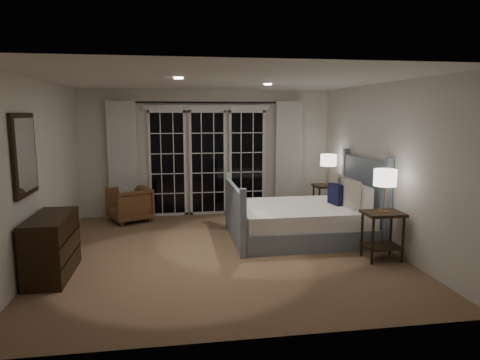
{
  "coord_description": "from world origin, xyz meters",
  "views": [
    {
      "loc": [
        -0.7,
        -6.08,
        2.05
      ],
      "look_at": [
        0.3,
        0.19,
        1.05
      ],
      "focal_mm": 32.0,
      "sensor_mm": 36.0,
      "label": 1
    }
  ],
  "objects": [
    {
      "name": "floor",
      "position": [
        0.0,
        0.0,
        0.0
      ],
      "size": [
        5.0,
        5.0,
        0.0
      ],
      "primitive_type": "plane",
      "color": "olive",
      "rests_on": "ground"
    },
    {
      "name": "ceiling",
      "position": [
        0.0,
        0.0,
        2.5
      ],
      "size": [
        5.0,
        5.0,
        0.0
      ],
      "primitive_type": "plane",
      "rotation": [
        3.14,
        0.0,
        0.0
      ],
      "color": "silver",
      "rests_on": "wall_back"
    },
    {
      "name": "wall_left",
      "position": [
        -2.5,
        0.0,
        1.25
      ],
      "size": [
        0.02,
        5.0,
        2.5
      ],
      "primitive_type": "cube",
      "color": "silver",
      "rests_on": "floor"
    },
    {
      "name": "wall_right",
      "position": [
        2.5,
        0.0,
        1.25
      ],
      "size": [
        0.02,
        5.0,
        2.5
      ],
      "primitive_type": "cube",
      "color": "silver",
      "rests_on": "floor"
    },
    {
      "name": "wall_back",
      "position": [
        0.0,
        2.5,
        1.25
      ],
      "size": [
        5.0,
        0.02,
        2.5
      ],
      "primitive_type": "cube",
      "color": "silver",
      "rests_on": "floor"
    },
    {
      "name": "wall_front",
      "position": [
        0.0,
        -2.5,
        1.25
      ],
      "size": [
        5.0,
        0.02,
        2.5
      ],
      "primitive_type": "cube",
      "color": "silver",
      "rests_on": "floor"
    },
    {
      "name": "french_doors",
      "position": [
        0.0,
        2.46,
        1.09
      ],
      "size": [
        2.5,
        0.04,
        2.2
      ],
      "color": "black",
      "rests_on": "wall_back"
    },
    {
      "name": "curtain_rod",
      "position": [
        0.0,
        2.4,
        2.25
      ],
      "size": [
        3.5,
        0.03,
        0.03
      ],
      "primitive_type": "cylinder",
      "rotation": [
        0.0,
        1.57,
        0.0
      ],
      "color": "black",
      "rests_on": "wall_back"
    },
    {
      "name": "curtain_left",
      "position": [
        -1.65,
        2.38,
        1.15
      ],
      "size": [
        0.55,
        0.1,
        2.25
      ],
      "primitive_type": "cube",
      "color": "silver",
      "rests_on": "curtain_rod"
    },
    {
      "name": "curtain_right",
      "position": [
        1.65,
        2.38,
        1.15
      ],
      "size": [
        0.55,
        0.1,
        2.25
      ],
      "primitive_type": "cube",
      "color": "silver",
      "rests_on": "curtain_rod"
    },
    {
      "name": "downlight_a",
      "position": [
        0.8,
        0.6,
        2.49
      ],
      "size": [
        0.12,
        0.12,
        0.01
      ],
      "primitive_type": "cylinder",
      "color": "white",
      "rests_on": "ceiling"
    },
    {
      "name": "downlight_b",
      "position": [
        -0.6,
        -0.4,
        2.49
      ],
      "size": [
        0.12,
        0.12,
        0.01
      ],
      "primitive_type": "cylinder",
      "color": "white",
      "rests_on": "ceiling"
    },
    {
      "name": "bed",
      "position": [
        1.42,
        0.51,
        0.33
      ],
      "size": [
        2.24,
        1.61,
        1.31
      ],
      "color": "gray",
      "rests_on": "floor"
    },
    {
      "name": "nightstand_left",
      "position": [
        2.18,
        -0.67,
        0.45
      ],
      "size": [
        0.53,
        0.42,
        0.69
      ],
      "color": "black",
      "rests_on": "floor"
    },
    {
      "name": "nightstand_right",
      "position": [
        2.24,
        1.66,
        0.45
      ],
      "size": [
        0.53,
        0.42,
        0.68
      ],
      "color": "black",
      "rests_on": "floor"
    },
    {
      "name": "lamp_left",
      "position": [
        2.18,
        -0.67,
        1.16
      ],
      "size": [
        0.31,
        0.31,
        0.6
      ],
      "color": "#A97143",
      "rests_on": "nightstand_left"
    },
    {
      "name": "lamp_right",
      "position": [
        2.24,
        1.66,
        1.15
      ],
      "size": [
        0.3,
        0.3,
        0.59
      ],
      "color": "#A97143",
      "rests_on": "nightstand_right"
    },
    {
      "name": "armchair",
      "position": [
        -1.53,
        2.1,
        0.33
      ],
      "size": [
        0.95,
        0.94,
        0.66
      ],
      "primitive_type": "imported",
      "rotation": [
        0.0,
        0.0,
        -1.12
      ],
      "color": "brown",
      "rests_on": "floor"
    },
    {
      "name": "dresser",
      "position": [
        -2.23,
        -0.59,
        0.39
      ],
      "size": [
        0.47,
        1.1,
        0.78
      ],
      "color": "black",
      "rests_on": "floor"
    },
    {
      "name": "mirror",
      "position": [
        -2.47,
        -0.59,
        1.55
      ],
      "size": [
        0.05,
        0.85,
        1.0
      ],
      "color": "black",
      "rests_on": "wall_left"
    }
  ]
}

